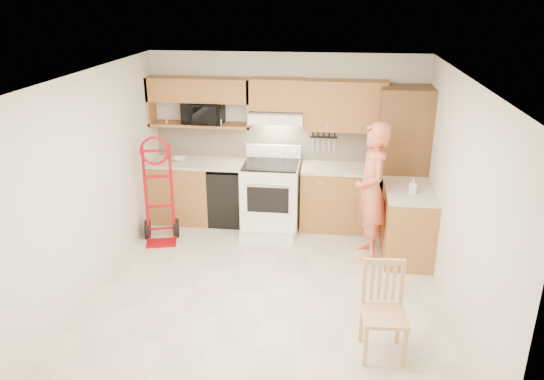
% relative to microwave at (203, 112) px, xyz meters
% --- Properties ---
extents(floor, '(4.00, 4.50, 0.02)m').
position_rel_microwave_xyz_m(floor, '(1.20, -2.08, -1.66)').
color(floor, '#BDB2A0').
rests_on(floor, ground).
extents(ceiling, '(4.00, 4.50, 0.02)m').
position_rel_microwave_xyz_m(ceiling, '(1.20, -2.08, 0.86)').
color(ceiling, white).
rests_on(ceiling, ground).
extents(wall_back, '(4.00, 0.02, 2.50)m').
position_rel_microwave_xyz_m(wall_back, '(1.20, 0.17, -0.40)').
color(wall_back, silver).
rests_on(wall_back, ground).
extents(wall_front, '(4.00, 0.02, 2.50)m').
position_rel_microwave_xyz_m(wall_front, '(1.20, -4.34, -0.40)').
color(wall_front, silver).
rests_on(wall_front, ground).
extents(wall_left, '(0.02, 4.50, 2.50)m').
position_rel_microwave_xyz_m(wall_left, '(-0.81, -2.08, -0.40)').
color(wall_left, silver).
rests_on(wall_left, ground).
extents(wall_right, '(0.02, 4.50, 2.50)m').
position_rel_microwave_xyz_m(wall_right, '(3.21, -2.08, -0.40)').
color(wall_right, silver).
rests_on(wall_right, ground).
extents(backsplash, '(3.92, 0.03, 0.55)m').
position_rel_microwave_xyz_m(backsplash, '(1.20, 0.15, -0.45)').
color(backsplash, beige).
rests_on(backsplash, wall_back).
extents(lower_cab_left, '(0.90, 0.60, 0.90)m').
position_rel_microwave_xyz_m(lower_cab_left, '(-0.35, -0.14, -1.20)').
color(lower_cab_left, olive).
rests_on(lower_cab_left, ground).
extents(dishwasher, '(0.60, 0.60, 0.85)m').
position_rel_microwave_xyz_m(dishwasher, '(0.40, -0.14, -1.22)').
color(dishwasher, black).
rests_on(dishwasher, ground).
extents(lower_cab_right, '(1.14, 0.60, 0.90)m').
position_rel_microwave_xyz_m(lower_cab_right, '(2.03, -0.14, -1.20)').
color(lower_cab_right, olive).
rests_on(lower_cab_right, ground).
extents(countertop_left, '(1.50, 0.63, 0.04)m').
position_rel_microwave_xyz_m(countertop_left, '(-0.05, -0.13, -0.73)').
color(countertop_left, beige).
rests_on(countertop_left, lower_cab_left).
extents(countertop_right, '(1.14, 0.63, 0.04)m').
position_rel_microwave_xyz_m(countertop_right, '(2.03, -0.13, -0.73)').
color(countertop_right, beige).
rests_on(countertop_right, lower_cab_right).
extents(cab_return_right, '(0.60, 1.00, 0.90)m').
position_rel_microwave_xyz_m(cab_return_right, '(2.90, -0.94, -1.20)').
color(cab_return_right, olive).
rests_on(cab_return_right, ground).
extents(countertop_return, '(0.63, 1.00, 0.04)m').
position_rel_microwave_xyz_m(countertop_return, '(2.90, -0.94, -0.73)').
color(countertop_return, beige).
rests_on(countertop_return, cab_return_right).
extents(pantry_tall, '(0.70, 0.60, 2.10)m').
position_rel_microwave_xyz_m(pantry_tall, '(2.85, -0.14, -0.60)').
color(pantry_tall, brown).
rests_on(pantry_tall, ground).
extents(upper_cab_left, '(1.50, 0.33, 0.34)m').
position_rel_microwave_xyz_m(upper_cab_left, '(-0.05, 0.00, 0.33)').
color(upper_cab_left, olive).
rests_on(upper_cab_left, wall_back).
extents(upper_shelf_mw, '(1.50, 0.33, 0.04)m').
position_rel_microwave_xyz_m(upper_shelf_mw, '(-0.05, 0.00, -0.18)').
color(upper_shelf_mw, olive).
rests_on(upper_shelf_mw, wall_back).
extents(upper_cab_center, '(0.76, 0.33, 0.44)m').
position_rel_microwave_xyz_m(upper_cab_center, '(1.08, 0.00, 0.29)').
color(upper_cab_center, olive).
rests_on(upper_cab_center, wall_back).
extents(upper_cab_right, '(1.14, 0.33, 0.70)m').
position_rel_microwave_xyz_m(upper_cab_right, '(2.03, 0.00, 0.15)').
color(upper_cab_right, olive).
rests_on(upper_cab_right, wall_back).
extents(range_hood, '(0.76, 0.46, 0.14)m').
position_rel_microwave_xyz_m(range_hood, '(1.08, -0.06, -0.02)').
color(range_hood, white).
rests_on(range_hood, wall_back).
extents(knife_strip, '(0.40, 0.05, 0.29)m').
position_rel_microwave_xyz_m(knife_strip, '(1.75, 0.12, -0.41)').
color(knife_strip, black).
rests_on(knife_strip, backsplash).
extents(microwave, '(0.59, 0.42, 0.32)m').
position_rel_microwave_xyz_m(microwave, '(0.00, 0.00, 0.00)').
color(microwave, black).
rests_on(microwave, upper_shelf_mw).
extents(range, '(0.81, 1.06, 1.19)m').
position_rel_microwave_xyz_m(range, '(1.03, -0.36, -1.05)').
color(range, white).
rests_on(range, ground).
extents(person, '(0.53, 0.71, 1.80)m').
position_rel_microwave_xyz_m(person, '(2.40, -0.98, -0.75)').
color(person, '#DD664A').
rests_on(person, ground).
extents(hand_truck, '(0.64, 0.61, 1.36)m').
position_rel_microwave_xyz_m(hand_truck, '(-0.45, -0.90, -0.97)').
color(hand_truck, '#A70510').
rests_on(hand_truck, ground).
extents(dining_chair, '(0.45, 0.48, 0.93)m').
position_rel_microwave_xyz_m(dining_chair, '(2.44, -3.01, -1.18)').
color(dining_chair, tan).
rests_on(dining_chair, ground).
extents(soap_bottle, '(0.11, 0.11, 0.20)m').
position_rel_microwave_xyz_m(soap_bottle, '(2.90, -1.07, -0.61)').
color(soap_bottle, white).
rests_on(soap_bottle, countertop_return).
extents(bowl, '(0.24, 0.24, 0.05)m').
position_rel_microwave_xyz_m(bowl, '(-0.35, -0.13, -0.68)').
color(bowl, white).
rests_on(bowl, countertop_left).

